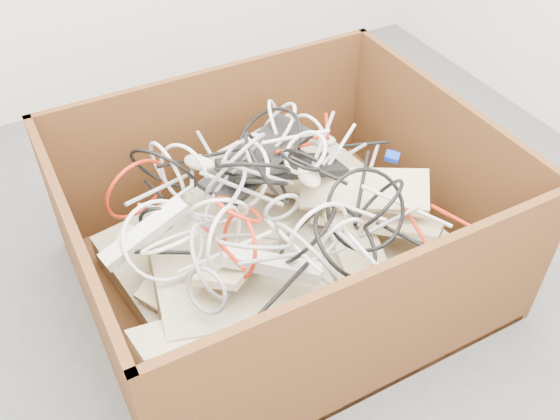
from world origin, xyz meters
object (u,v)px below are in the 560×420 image
cardboard_box (278,252)px  vga_plug (392,157)px  power_strip_left (145,233)px  power_strip_right (272,265)px

cardboard_box → vga_plug: 0.49m
cardboard_box → power_strip_left: cardboard_box is taller
power_strip_left → power_strip_right: bearing=-55.5°
power_strip_left → power_strip_right: (0.27, -0.26, -0.02)m
cardboard_box → power_strip_right: size_ratio=4.53×
power_strip_right → cardboard_box: bearing=92.3°
cardboard_box → power_strip_right: 0.32m
power_strip_right → power_strip_left: bearing=169.5°
cardboard_box → power_strip_left: size_ratio=4.40×
power_strip_left → power_strip_right: power_strip_left is taller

